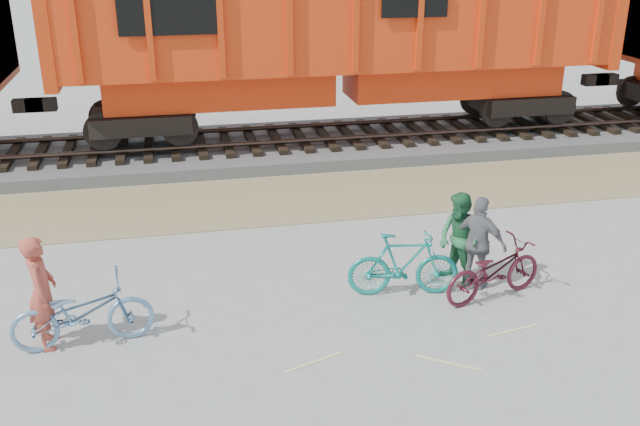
{
  "coord_description": "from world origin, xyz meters",
  "views": [
    {
      "loc": [
        -2.61,
        -8.84,
        5.45
      ],
      "look_at": [
        -0.42,
        1.5,
        1.24
      ],
      "focal_mm": 40.0,
      "sensor_mm": 36.0,
      "label": 1
    }
  ],
  "objects_px": {
    "bicycle_teal": "(403,264)",
    "person_woman": "(479,243)",
    "hopper_car_center": "(340,34)",
    "bicycle_blue": "(82,313)",
    "person_man": "(459,240)",
    "person_solo": "(42,292)",
    "bicycle_maroon": "(494,271)"
  },
  "relations": [
    {
      "from": "hopper_car_center",
      "to": "bicycle_maroon",
      "type": "bearing_deg",
      "value": -86.96
    },
    {
      "from": "bicycle_blue",
      "to": "bicycle_teal",
      "type": "xyz_separation_m",
      "value": [
        4.83,
        0.49,
        0.02
      ]
    },
    {
      "from": "hopper_car_center",
      "to": "bicycle_blue",
      "type": "relative_size",
      "value": 7.22
    },
    {
      "from": "bicycle_teal",
      "to": "person_woman",
      "type": "xyz_separation_m",
      "value": [
        1.25,
        0.01,
        0.25
      ]
    },
    {
      "from": "bicycle_blue",
      "to": "person_woman",
      "type": "distance_m",
      "value": 6.11
    },
    {
      "from": "hopper_car_center",
      "to": "bicycle_maroon",
      "type": "height_order",
      "value": "hopper_car_center"
    },
    {
      "from": "bicycle_teal",
      "to": "person_man",
      "type": "xyz_separation_m",
      "value": [
        1.0,
        0.2,
        0.25
      ]
    },
    {
      "from": "bicycle_blue",
      "to": "bicycle_teal",
      "type": "distance_m",
      "value": 4.85
    },
    {
      "from": "hopper_car_center",
      "to": "person_woman",
      "type": "distance_m",
      "value": 8.49
    },
    {
      "from": "bicycle_blue",
      "to": "person_man",
      "type": "relative_size",
      "value": 1.24
    },
    {
      "from": "person_woman",
      "to": "bicycle_maroon",
      "type": "bearing_deg",
      "value": 150.42
    },
    {
      "from": "bicycle_blue",
      "to": "person_woman",
      "type": "xyz_separation_m",
      "value": [
        6.08,
        0.5,
        0.27
      ]
    },
    {
      "from": "bicycle_blue",
      "to": "person_man",
      "type": "xyz_separation_m",
      "value": [
        5.83,
        0.69,
        0.27
      ]
    },
    {
      "from": "hopper_car_center",
      "to": "bicycle_blue",
      "type": "bearing_deg",
      "value": -123.41
    },
    {
      "from": "bicycle_maroon",
      "to": "person_woman",
      "type": "height_order",
      "value": "person_woman"
    },
    {
      "from": "person_woman",
      "to": "bicycle_teal",
      "type": "bearing_deg",
      "value": 46.64
    },
    {
      "from": "hopper_car_center",
      "to": "person_woman",
      "type": "bearing_deg",
      "value": -87.51
    },
    {
      "from": "bicycle_teal",
      "to": "person_woman",
      "type": "relative_size",
      "value": 1.13
    },
    {
      "from": "bicycle_blue",
      "to": "person_woman",
      "type": "height_order",
      "value": "person_woman"
    },
    {
      "from": "hopper_car_center",
      "to": "person_solo",
      "type": "xyz_separation_m",
      "value": [
        -6.23,
        -8.58,
        -2.18
      ]
    },
    {
      "from": "bicycle_blue",
      "to": "bicycle_teal",
      "type": "relative_size",
      "value": 1.1
    },
    {
      "from": "bicycle_maroon",
      "to": "person_solo",
      "type": "height_order",
      "value": "person_solo"
    },
    {
      "from": "bicycle_maroon",
      "to": "person_woman",
      "type": "xyz_separation_m",
      "value": [
        -0.1,
        0.4,
        0.3
      ]
    },
    {
      "from": "hopper_car_center",
      "to": "person_woman",
      "type": "xyz_separation_m",
      "value": [
        0.36,
        -8.19,
        -2.22
      ]
    },
    {
      "from": "bicycle_teal",
      "to": "person_woman",
      "type": "bearing_deg",
      "value": -80.89
    },
    {
      "from": "hopper_car_center",
      "to": "bicycle_blue",
      "type": "height_order",
      "value": "hopper_car_center"
    },
    {
      "from": "bicycle_blue",
      "to": "bicycle_maroon",
      "type": "xyz_separation_m",
      "value": [
        6.18,
        0.1,
        -0.03
      ]
    },
    {
      "from": "person_woman",
      "to": "person_man",
      "type": "bearing_deg",
      "value": 9.06
    },
    {
      "from": "person_man",
      "to": "bicycle_teal",
      "type": "bearing_deg",
      "value": -100.81
    },
    {
      "from": "bicycle_maroon",
      "to": "bicycle_blue",
      "type": "bearing_deg",
      "value": 74.76
    },
    {
      "from": "hopper_car_center",
      "to": "bicycle_teal",
      "type": "bearing_deg",
      "value": -96.26
    },
    {
      "from": "person_solo",
      "to": "person_woman",
      "type": "relative_size",
      "value": 1.06
    }
  ]
}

